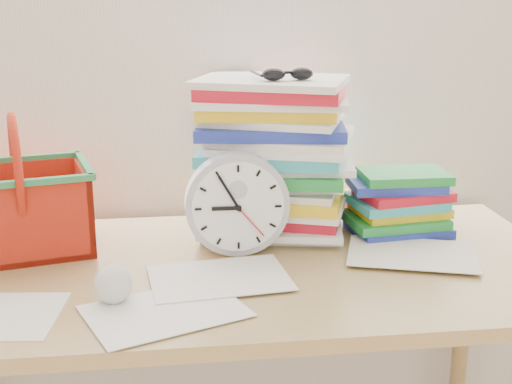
{
  "coord_description": "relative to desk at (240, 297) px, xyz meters",
  "views": [
    {
      "loc": [
        -0.15,
        0.2,
        1.32
      ],
      "look_at": [
        0.03,
        1.6,
        0.91
      ],
      "focal_mm": 50.0,
      "sensor_mm": 36.0,
      "label": 1
    }
  ],
  "objects": [
    {
      "name": "clock",
      "position": [
        0.0,
        0.07,
        0.19
      ],
      "size": [
        0.23,
        0.05,
        0.23
      ],
      "primitive_type": "cylinder",
      "rotation": [
        1.57,
        0.0,
        0.0
      ],
      "color": "#ADB1BB",
      "rests_on": "desk"
    },
    {
      "name": "scattered_papers",
      "position": [
        0.0,
        0.0,
        0.08
      ],
      "size": [
        1.26,
        0.42,
        0.02
      ],
      "primitive_type": null,
      "color": "white",
      "rests_on": "desk"
    },
    {
      "name": "basket",
      "position": [
        -0.47,
        0.15,
        0.23
      ],
      "size": [
        0.35,
        0.3,
        0.3
      ],
      "primitive_type": null,
      "rotation": [
        0.0,
        0.0,
        0.23
      ],
      "color": "red",
      "rests_on": "desk"
    },
    {
      "name": "paper_stack",
      "position": [
        0.11,
        0.22,
        0.26
      ],
      "size": [
        0.43,
        0.38,
        0.37
      ],
      "primitive_type": null,
      "rotation": [
        0.0,
        0.0,
        -0.25
      ],
      "color": "white",
      "rests_on": "desk"
    },
    {
      "name": "crumpled_ball",
      "position": [
        -0.25,
        -0.16,
        0.11
      ],
      "size": [
        0.07,
        0.07,
        0.07
      ],
      "primitive_type": "sphere",
      "color": "silver",
      "rests_on": "desk"
    },
    {
      "name": "desk",
      "position": [
        0.0,
        0.0,
        0.0
      ],
      "size": [
        1.4,
        0.7,
        0.75
      ],
      "color": "#A1834B",
      "rests_on": "ground"
    },
    {
      "name": "book_stack",
      "position": [
        0.4,
        0.17,
        0.15
      ],
      "size": [
        0.27,
        0.22,
        0.15
      ],
      "primitive_type": null,
      "rotation": [
        0.0,
        0.0,
        0.08
      ],
      "color": "white",
      "rests_on": "desk"
    },
    {
      "name": "sunglasses",
      "position": [
        0.13,
        0.16,
        0.46
      ],
      "size": [
        0.14,
        0.13,
        0.03
      ],
      "primitive_type": null,
      "rotation": [
        0.0,
        0.0,
        0.12
      ],
      "color": "black",
      "rests_on": "paper_stack"
    }
  ]
}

